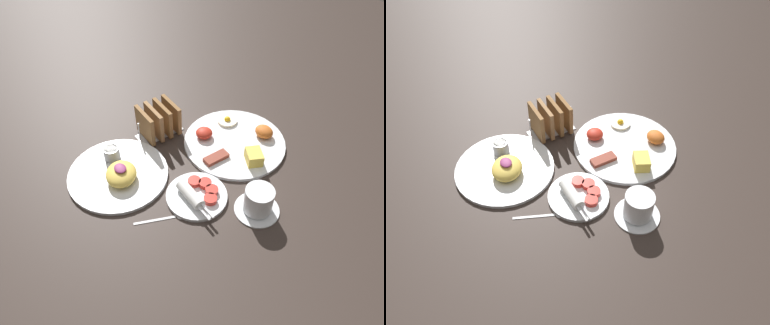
# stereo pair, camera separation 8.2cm
# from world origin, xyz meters

# --- Properties ---
(ground_plane) EXTENTS (3.00, 3.00, 0.00)m
(ground_plane) POSITION_xyz_m (0.00, 0.00, 0.00)
(ground_plane) COLOR #332823
(plate_breakfast) EXTENTS (0.31, 0.31, 0.05)m
(plate_breakfast) POSITION_xyz_m (0.03, 0.21, 0.01)
(plate_breakfast) COLOR white
(plate_breakfast) RESTS_ON ground_plane
(plate_condiments) EXTENTS (0.18, 0.17, 0.04)m
(plate_condiments) POSITION_xyz_m (0.14, -0.01, 0.01)
(plate_condiments) COLOR white
(plate_condiments) RESTS_ON ground_plane
(plate_foreground) EXTENTS (0.29, 0.29, 0.06)m
(plate_foreground) POSITION_xyz_m (-0.05, -0.15, 0.01)
(plate_foreground) COLOR white
(plate_foreground) RESTS_ON ground_plane
(toast_rack) EXTENTS (0.10, 0.15, 0.10)m
(toast_rack) POSITION_xyz_m (-0.15, 0.04, 0.05)
(toast_rack) COLOR #B7B7BC
(toast_rack) RESTS_ON ground_plane
(coffee_cup) EXTENTS (0.12, 0.12, 0.08)m
(coffee_cup) POSITION_xyz_m (0.26, 0.09, 0.04)
(coffee_cup) COLOR white
(coffee_cup) RESTS_ON ground_plane
(teaspoon) EXTENTS (0.06, 0.12, 0.01)m
(teaspoon) POSITION_xyz_m (0.15, -0.12, 0.00)
(teaspoon) COLOR silver
(teaspoon) RESTS_ON ground_plane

